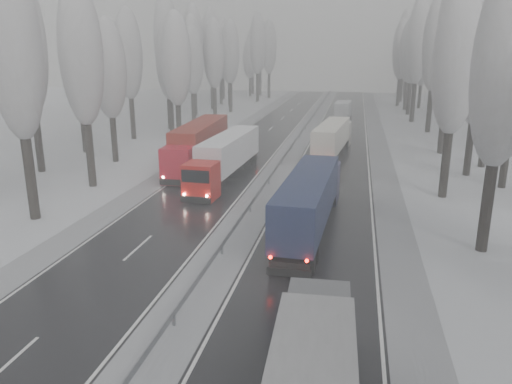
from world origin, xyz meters
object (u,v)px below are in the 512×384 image
(truck_blue_box, at_px, (310,197))
(box_truck_distant, at_px, (343,110))
(truck_red_white, at_px, (226,155))
(truck_red_red, at_px, (198,142))
(truck_cream_box, at_px, (333,137))

(truck_blue_box, height_order, box_truck_distant, truck_blue_box)
(truck_blue_box, distance_m, truck_red_white, 14.93)
(box_truck_distant, distance_m, truck_red_white, 46.41)
(truck_blue_box, distance_m, box_truck_distant, 57.57)
(box_truck_distant, height_order, truck_red_red, truck_red_red)
(truck_red_white, distance_m, truck_red_red, 6.11)
(truck_red_white, bearing_deg, truck_cream_box, 56.14)
(truck_red_red, bearing_deg, box_truck_distant, 69.43)
(truck_blue_box, relative_size, truck_red_white, 1.02)
(truck_red_white, bearing_deg, box_truck_distant, 81.16)
(box_truck_distant, xyz_separation_m, truck_red_red, (-13.28, -40.94, 1.07))
(box_truck_distant, relative_size, truck_red_white, 0.50)
(truck_red_white, xyz_separation_m, truck_red_red, (-4.09, 4.54, 0.22))
(box_truck_distant, xyz_separation_m, truck_red_white, (-9.18, -45.48, 0.85))
(truck_cream_box, distance_m, truck_red_white, 15.19)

